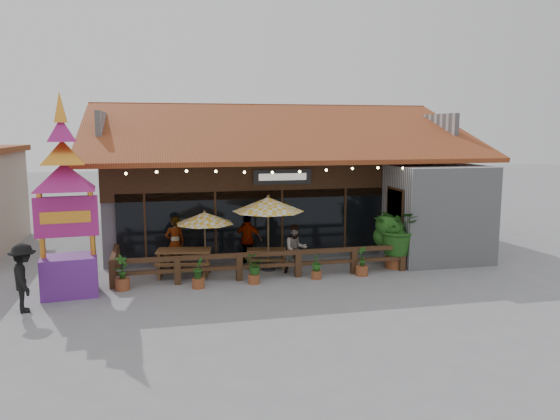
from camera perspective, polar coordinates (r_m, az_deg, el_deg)
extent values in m
plane|color=gray|center=(19.18, 2.94, -6.50)|extent=(100.00, 100.00, 0.00)
cube|color=#ABABB0|center=(25.50, -1.34, 1.81)|extent=(14.00, 10.00, 4.00)
cube|color=#382311|center=(20.14, -2.61, 3.47)|extent=(11.00, 0.16, 1.60)
cube|color=black|center=(20.33, -2.57, -1.31)|extent=(10.00, 0.12, 2.40)
cube|color=#FDB672|center=(20.53, -2.67, -1.22)|extent=(9.80, 0.05, 2.20)
cube|color=#ABABB0|center=(21.40, 16.13, -0.34)|extent=(3.50, 2.70, 3.60)
cube|color=red|center=(20.42, 11.92, -0.03)|extent=(0.06, 1.20, 1.50)
cube|color=#382311|center=(20.42, 11.89, -0.03)|extent=(0.04, 1.34, 1.64)
cube|color=brown|center=(21.92, 0.51, 8.33)|extent=(15.50, 7.05, 2.37)
cube|color=brown|center=(28.77, -2.78, 8.34)|extent=(15.50, 7.05, 2.37)
cube|color=brown|center=(25.36, -1.37, 10.87)|extent=(15.50, 0.30, 0.12)
cube|color=#ABABB0|center=(24.89, -17.49, 7.50)|extent=(0.20, 9.00, 1.80)
cube|color=#ABABB0|center=(27.61, 13.15, 7.72)|extent=(0.20, 9.00, 1.80)
cube|color=black|center=(20.22, 0.25, 3.50)|extent=(2.20, 0.10, 0.55)
cube|color=silver|center=(20.16, 0.28, 3.48)|extent=(1.80, 0.02, 0.25)
cube|color=#382311|center=(19.97, -13.91, -1.73)|extent=(0.08, 0.08, 2.40)
cube|color=#382311|center=(20.08, -6.76, -1.49)|extent=(0.08, 0.08, 2.40)
cube|color=#382311|center=(20.50, 0.20, -1.23)|extent=(0.08, 0.08, 2.40)
cube|color=#382311|center=(21.20, 6.80, -0.96)|extent=(0.08, 0.08, 2.40)
sphere|color=#FFE98C|center=(17.97, -15.81, 3.68)|extent=(0.09, 0.09, 0.09)
sphere|color=#FFE98C|center=(17.94, -12.78, 3.91)|extent=(0.09, 0.09, 0.09)
sphere|color=#FFE98C|center=(17.97, -9.75, 4.03)|extent=(0.09, 0.09, 0.09)
sphere|color=#FFE98C|center=(18.05, -6.73, 4.03)|extent=(0.09, 0.09, 0.09)
sphere|color=#FFE98C|center=(18.18, -3.74, 3.96)|extent=(0.09, 0.09, 0.09)
sphere|color=#FFE98C|center=(18.36, -0.81, 3.94)|extent=(0.09, 0.09, 0.09)
sphere|color=#FFE98C|center=(18.58, 2.07, 4.02)|extent=(0.09, 0.09, 0.09)
sphere|color=#FFE98C|center=(18.85, 4.86, 4.18)|extent=(0.09, 0.09, 0.09)
sphere|color=#FFE98C|center=(19.16, 7.58, 4.32)|extent=(0.09, 0.09, 0.09)
sphere|color=#FFE98C|center=(19.51, 10.20, 4.36)|extent=(0.09, 0.09, 0.09)
sphere|color=#FFE98C|center=(19.90, 12.72, 4.28)|extent=(0.09, 0.09, 0.09)
cube|color=#49321A|center=(17.94, -17.10, -6.44)|extent=(0.20, 0.20, 0.90)
cube|color=#49321A|center=(17.90, -10.67, -6.25)|extent=(0.20, 0.20, 0.90)
cube|color=#49321A|center=(18.07, -4.29, -5.97)|extent=(0.20, 0.20, 0.90)
cube|color=#49321A|center=(18.47, 1.88, -5.64)|extent=(0.20, 0.20, 0.90)
cube|color=#49321A|center=(19.07, 7.73, -5.26)|extent=(0.20, 0.20, 0.90)
cube|color=#49321A|center=(19.77, 12.63, -4.90)|extent=(0.20, 0.20, 0.90)
cube|color=#49321A|center=(18.13, -1.48, -4.60)|extent=(9.80, 0.16, 0.14)
cube|color=#49321A|center=(18.23, -1.48, -5.83)|extent=(9.80, 0.12, 0.12)
cube|color=#49321A|center=(19.06, -16.90, -4.33)|extent=(0.16, 2.50, 0.14)
cube|color=#49321A|center=(20.26, -16.64, -4.73)|extent=(0.20, 0.20, 0.90)
cylinder|color=brown|center=(19.13, -7.83, -3.46)|extent=(0.05, 0.05, 2.05)
cone|color=yellow|center=(18.97, -7.88, -0.83)|extent=(2.68, 2.68, 0.40)
sphere|color=brown|center=(18.93, -7.89, -0.16)|extent=(0.09, 0.09, 0.09)
cylinder|color=black|center=(19.36, -7.77, -6.35)|extent=(0.39, 0.39, 0.05)
cylinder|color=brown|center=(19.14, -1.23, -2.65)|extent=(0.07, 0.07, 2.52)
cone|color=yellow|center=(18.96, -1.24, 0.61)|extent=(3.04, 3.04, 0.49)
sphere|color=brown|center=(18.92, -1.25, 1.43)|extent=(0.11, 0.11, 0.11)
cylinder|color=black|center=(19.41, -1.22, -6.21)|extent=(0.48, 0.48, 0.07)
cube|color=brown|center=(18.95, -10.01, -4.19)|extent=(1.94, 1.15, 0.07)
cube|color=brown|center=(19.16, -12.36, -5.41)|extent=(0.22, 0.80, 0.84)
cube|color=brown|center=(18.97, -7.58, -5.42)|extent=(0.22, 0.80, 0.84)
cube|color=brown|center=(18.42, -10.21, -5.65)|extent=(1.85, 0.62, 0.06)
cube|color=brown|center=(19.63, -9.77, -4.76)|extent=(1.85, 0.62, 0.06)
cube|color=brown|center=(19.67, -1.42, -4.18)|extent=(1.49, 0.90, 0.05)
cube|color=brown|center=(19.74, -3.20, -5.10)|extent=(0.18, 0.61, 0.65)
cube|color=brown|center=(19.76, 0.36, -5.08)|extent=(0.18, 0.61, 0.65)
cube|color=brown|center=(19.26, -1.40, -5.25)|extent=(1.42, 0.50, 0.04)
cube|color=brown|center=(20.19, -1.44, -4.61)|extent=(1.42, 0.50, 0.04)
cube|color=#67268C|center=(17.61, -21.11, -6.42)|extent=(1.70, 1.34, 1.20)
cube|color=#AA1F74|center=(17.25, -21.43, -0.65)|extent=(1.81, 0.42, 1.20)
cube|color=orange|center=(17.12, -21.49, -0.72)|extent=(1.39, 0.16, 0.35)
cylinder|color=orange|center=(17.40, -23.66, -1.37)|extent=(0.16, 0.16, 1.99)
cylinder|color=orange|center=(17.19, -19.09, -1.23)|extent=(0.16, 0.16, 1.99)
pyramid|color=#AA1F74|center=(17.09, -21.71, 4.64)|extent=(2.61, 2.61, 0.80)
pyramid|color=orange|center=(17.07, -21.83, 6.81)|extent=(1.85, 1.85, 0.70)
pyramid|color=#AA1F74|center=(17.07, -21.95, 8.98)|extent=(1.20, 1.20, 0.70)
pyramid|color=orange|center=(17.10, -22.09, 11.48)|extent=(0.54, 0.54, 0.90)
cylinder|color=brown|center=(20.12, 11.89, -5.23)|extent=(0.68, 0.68, 0.50)
imported|color=#235418|center=(19.86, 12.00, -1.66)|extent=(2.18, 2.31, 2.05)
sphere|color=#235418|center=(19.90, 12.55, -2.79)|extent=(0.68, 0.68, 0.68)
sphere|color=#235418|center=(19.97, 11.44, -2.05)|extent=(0.59, 0.59, 0.59)
imported|color=#382311|center=(19.58, -10.91, -3.43)|extent=(0.79, 0.61, 1.93)
imported|color=#382311|center=(18.84, 1.63, -4.10)|extent=(0.86, 0.69, 1.71)
imported|color=#382311|center=(20.21, -3.34, -3.07)|extent=(1.15, 0.92, 1.83)
imported|color=black|center=(16.45, -25.21, -6.43)|extent=(1.01, 1.37, 1.90)
cylinder|color=brown|center=(17.75, -16.13, -7.46)|extent=(0.45, 0.45, 0.36)
imported|color=#235418|center=(17.61, -16.21, -5.72)|extent=(0.48, 0.43, 0.75)
cylinder|color=brown|center=(17.45, -8.53, -7.56)|extent=(0.40, 0.40, 0.32)
imported|color=#235418|center=(17.32, -8.56, -6.01)|extent=(0.42, 0.45, 0.66)
cylinder|color=brown|center=(17.77, -2.75, -7.22)|extent=(0.38, 0.38, 0.30)
imported|color=#235418|center=(17.65, -2.76, -5.78)|extent=(0.69, 0.65, 0.62)
cylinder|color=brown|center=(18.34, 3.82, -6.76)|extent=(0.34, 0.34, 0.28)
imported|color=#235418|center=(18.23, 3.84, -5.49)|extent=(0.45, 0.45, 0.57)
cylinder|color=brown|center=(18.90, 8.55, -6.29)|extent=(0.42, 0.42, 0.33)
imported|color=#235418|center=(18.78, 8.59, -4.78)|extent=(0.30, 0.40, 0.69)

